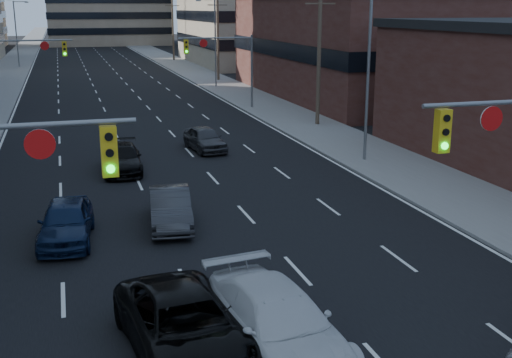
{
  "coord_description": "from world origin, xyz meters",
  "views": [
    {
      "loc": [
        -4.96,
        -5.83,
        8.15
      ],
      "look_at": [
        1.44,
        15.42,
        2.2
      ],
      "focal_mm": 45.0,
      "sensor_mm": 36.0,
      "label": 1
    }
  ],
  "objects": [
    {
      "name": "black_pickup",
      "position": [
        -2.59,
        7.96,
        0.77
      ],
      "size": [
        3.12,
        5.78,
        1.54
      ],
      "primitive_type": "imported",
      "rotation": [
        0.0,
        0.0,
        0.1
      ],
      "color": "black",
      "rests_on": "ground"
    },
    {
      "name": "streetlight_right_far",
      "position": [
        10.34,
        60.0,
        5.05
      ],
      "size": [
        2.03,
        0.22,
        9.0
      ],
      "color": "slate",
      "rests_on": "ground"
    },
    {
      "name": "signal_far_left",
      "position": [
        -7.68,
        45.0,
        4.3
      ],
      "size": [
        6.09,
        0.33,
        6.0
      ],
      "color": "slate",
      "rests_on": "ground"
    },
    {
      "name": "sidewalk_left",
      "position": [
        -11.5,
        130.0,
        0.07
      ],
      "size": [
        5.0,
        300.0,
        0.15
      ],
      "primitive_type": "cube",
      "color": "slate",
      "rests_on": "ground"
    },
    {
      "name": "sidewalk_right",
      "position": [
        11.5,
        130.0,
        0.07
      ],
      "size": [
        5.0,
        300.0,
        0.15
      ],
      "primitive_type": "cube",
      "color": "slate",
      "rests_on": "ground"
    },
    {
      "name": "bg_block_right",
      "position": [
        32.0,
        130.0,
        6.0
      ],
      "size": [
        22.0,
        22.0,
        12.0
      ],
      "primitive_type": "cube",
      "color": "gray",
      "rests_on": "ground"
    },
    {
      "name": "sedan_grey_center",
      "position": [
        -1.35,
        17.55,
        0.72
      ],
      "size": [
        2.0,
        4.5,
        1.43
      ],
      "primitive_type": "imported",
      "rotation": [
        0.0,
        0.0,
        -0.11
      ],
      "color": "#2E2E31",
      "rests_on": "ground"
    },
    {
      "name": "sedan_blue",
      "position": [
        -5.2,
        16.91,
        0.76
      ],
      "size": [
        2.25,
        4.62,
        1.52
      ],
      "primitive_type": "imported",
      "rotation": [
        0.0,
        0.0,
        -0.1
      ],
      "color": "#0D1A35",
      "rests_on": "ground"
    },
    {
      "name": "utility_pole_distant",
      "position": [
        12.2,
        96.0,
        5.78
      ],
      "size": [
        2.2,
        0.28,
        11.0
      ],
      "color": "#4C3D2D",
      "rests_on": "ground"
    },
    {
      "name": "streetlight_left_far",
      "position": [
        -10.34,
        90.0,
        5.05
      ],
      "size": [
        2.03,
        0.22,
        9.0
      ],
      "color": "slate",
      "rests_on": "ground"
    },
    {
      "name": "utility_pole_block",
      "position": [
        12.2,
        36.0,
        5.78
      ],
      "size": [
        2.2,
        0.28,
        11.0
      ],
      "color": "#4C3D2D",
      "rests_on": "ground"
    },
    {
      "name": "sedan_black_far",
      "position": [
        -2.32,
        26.65,
        0.69
      ],
      "size": [
        2.21,
        4.86,
        1.38
      ],
      "primitive_type": "imported",
      "rotation": [
        0.0,
        0.0,
        -0.06
      ],
      "color": "black",
      "rests_on": "ground"
    },
    {
      "name": "office_right_far",
      "position": [
        25.0,
        88.0,
        7.0
      ],
      "size": [
        22.0,
        28.0,
        14.0
      ],
      "primitive_type": "cube",
      "color": "gray",
      "rests_on": "ground"
    },
    {
      "name": "storefront_right_mid",
      "position": [
        24.0,
        50.0,
        4.5
      ],
      "size": [
        20.0,
        30.0,
        9.0
      ],
      "primitive_type": "cube",
      "color": "#472119",
      "rests_on": "ground"
    },
    {
      "name": "signal_far_right",
      "position": [
        7.68,
        45.0,
        4.3
      ],
      "size": [
        6.09,
        0.33,
        6.0
      ],
      "color": "slate",
      "rests_on": "ground"
    },
    {
      "name": "streetlight_right_near",
      "position": [
        10.34,
        25.0,
        5.05
      ],
      "size": [
        2.03,
        0.22,
        9.0
      ],
      "color": "slate",
      "rests_on": "ground"
    },
    {
      "name": "sedan_grey_right",
      "position": [
        2.8,
        30.33,
        0.71
      ],
      "size": [
        2.14,
        4.34,
        1.42
      ],
      "primitive_type": "imported",
      "rotation": [
        0.0,
        0.0,
        0.11
      ],
      "color": "#353638",
      "rests_on": "ground"
    },
    {
      "name": "road_surface",
      "position": [
        0.0,
        130.0,
        0.01
      ],
      "size": [
        18.0,
        300.0,
        0.02
      ],
      "primitive_type": "cube",
      "color": "black",
      "rests_on": "ground"
    },
    {
      "name": "white_van",
      "position": [
        -0.42,
        7.43,
        0.81
      ],
      "size": [
        2.95,
        5.82,
        1.62
      ],
      "primitive_type": "imported",
      "rotation": [
        0.0,
        0.0,
        0.13
      ],
      "color": "silver",
      "rests_on": "ground"
    },
    {
      "name": "utility_pole_midblock",
      "position": [
        12.2,
        66.0,
        5.78
      ],
      "size": [
        2.2,
        0.28,
        11.0
      ],
      "color": "#4C3D2D",
      "rests_on": "ground"
    }
  ]
}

